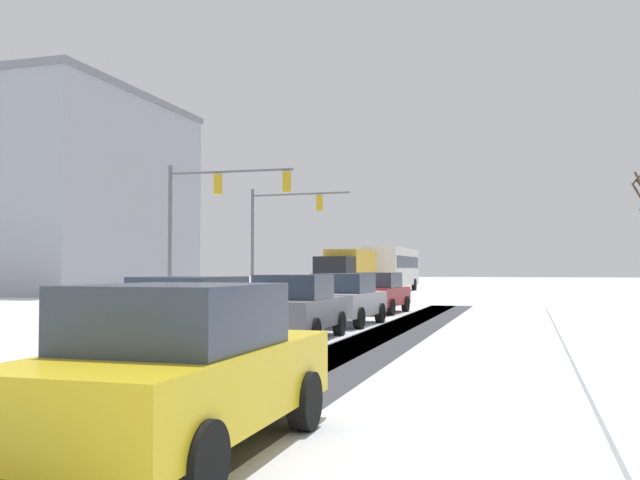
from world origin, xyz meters
The scene contains 13 objects.
wheel_track_left_lane centered at (3.20, 14.26, 0.00)m, with size 1.12×31.38×0.01m, color #424247.
wheel_track_right_lane centered at (3.27, 14.26, 0.00)m, with size 1.14×31.38×0.01m, color #424247.
wheel_track_center centered at (4.09, 14.26, 0.00)m, with size 1.09×31.38×0.01m, color #424247.
traffic_signal_far_left centered at (-6.81, 34.45, 4.43)m, with size 6.11×0.46×6.50m.
traffic_signal_near_left centered at (-6.42, 24.57, 4.64)m, with size 5.99×0.42×6.50m.
car_red_lead centered at (1.41, 23.43, 0.82)m, with size 2.01×4.19×1.62m.
car_silver_second centered at (1.61, 17.29, 0.82)m, with size 1.97×4.17×1.62m.
car_grey_third centered at (1.55, 12.58, 0.82)m, with size 1.91×4.14×1.62m.
car_white_fourth centered at (1.08, 7.86, 0.82)m, with size 1.98×4.17×1.62m.
car_yellow_cab_sixth centered at (3.95, 1.96, 0.82)m, with size 1.85×4.11×1.62m.
bus_oncoming centered at (-3.02, 50.18, 1.99)m, with size 2.69×11.00×3.38m.
box_truck_delivery centered at (-4.17, 40.30, 1.63)m, with size 2.48×7.46×3.02m.
office_building_far_left_block centered at (-30.78, 41.47, 7.42)m, with size 22.06×19.05×14.83m.
Camera 1 is at (7.12, -4.10, 1.77)m, focal length 39.37 mm.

